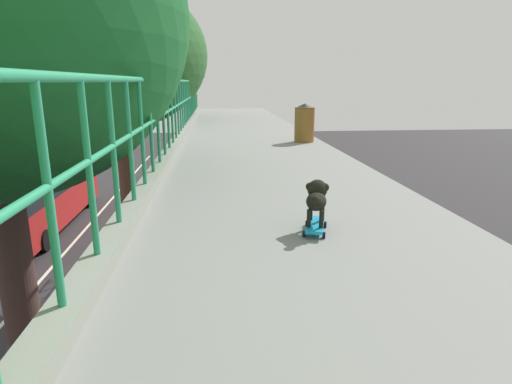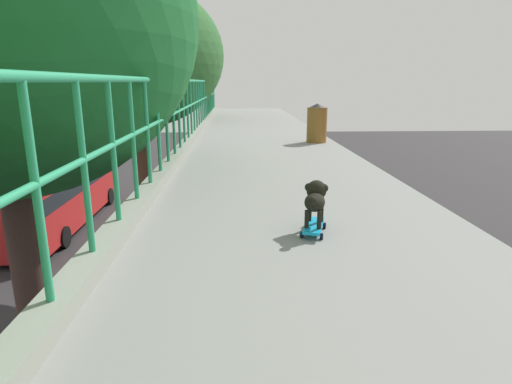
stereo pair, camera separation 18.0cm
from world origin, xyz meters
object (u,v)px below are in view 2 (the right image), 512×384
object	(u,v)px
toy_skateboard	(314,226)
small_dog	(315,197)
city_bus	(62,191)
litter_bin	(317,123)

from	to	relation	value
toy_skateboard	small_dog	bearing A→B (deg)	70.77
city_bus	toy_skateboard	world-z (taller)	toy_skateboard
city_bus	litter_bin	size ratio (longest dim) A/B	13.76
city_bus	toy_skateboard	xyz separation A→B (m)	(9.43, -17.66, 4.10)
toy_skateboard	small_dog	distance (m)	0.24
litter_bin	small_dog	bearing A→B (deg)	-100.65
litter_bin	city_bus	bearing A→B (deg)	130.82
toy_skateboard	litter_bin	distance (m)	5.65
city_bus	litter_bin	world-z (taller)	litter_bin
city_bus	small_dog	distance (m)	20.46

